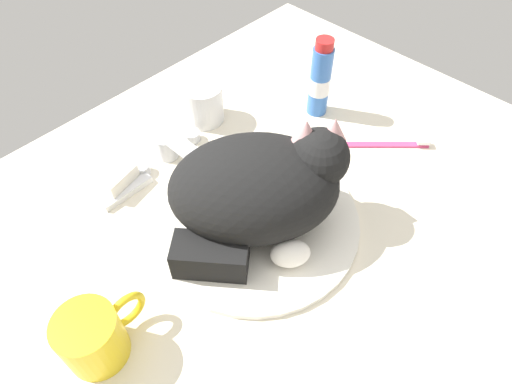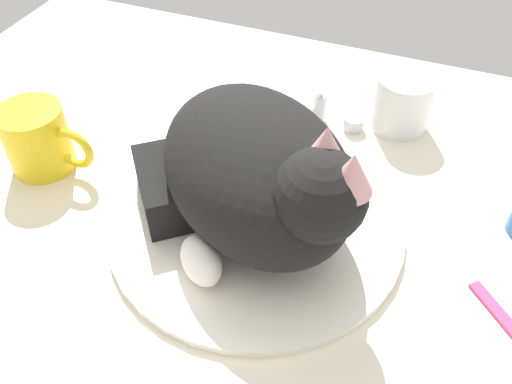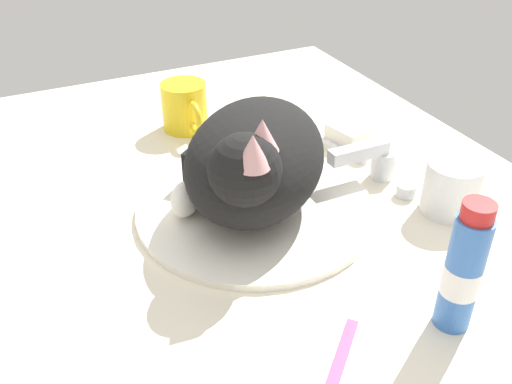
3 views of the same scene
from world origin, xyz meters
TOP-DOWN VIEW (x-y plane):
  - ground_plane at (0.00, 0.00)cm, footprint 110.00×82.50cm
  - sink_basin at (0.00, 0.00)cm, footprint 32.01×32.01cm
  - faucet at (0.00, 19.35)cm, footprint 13.97×11.06cm
  - cat at (0.50, -0.73)cm, footprint 30.16×28.96cm
  - coffee_mug at (-27.51, -0.30)cm, footprint 11.55×7.59cm
  - rinse_cup at (11.00, 23.57)cm, footprint 7.39×7.39cm
  - soap_dish at (-10.13, 21.05)cm, footprint 9.00×6.40cm
  - soap_bar at (-10.13, 21.05)cm, footprint 6.96×5.48cm
  - toothpaste_bottle at (27.33, 9.83)cm, footprint 3.85×3.85cm
  - toothbrush at (28.93, -5.78)cm, footprint 11.53×12.01cm

SIDE VIEW (x-z plane):
  - ground_plane at x=0.00cm, z-range -3.00..0.00cm
  - sink_basin at x=0.00cm, z-range 0.00..1.02cm
  - toothbrush at x=28.93cm, z-range -0.28..1.32cm
  - soap_dish at x=-10.13cm, z-range 0.00..1.20cm
  - soap_bar at x=-10.13cm, z-range 1.20..3.62cm
  - faucet at x=0.00cm, z-range -0.33..5.96cm
  - rinse_cup at x=11.00cm, z-range 0.00..7.35cm
  - coffee_mug at x=-27.51cm, z-range 0.00..8.07cm
  - toothpaste_bottle at x=27.33cm, z-range -0.48..14.67cm
  - cat at x=0.50cm, z-range 0.10..16.55cm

